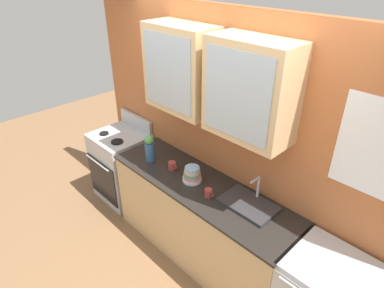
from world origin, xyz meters
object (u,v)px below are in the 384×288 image
stove_range (122,166)px  cup_near_sink (208,193)px  vase (150,148)px  sink_faucet (249,204)px  bowl_stack (192,175)px  cup_near_bowls (172,166)px

stove_range → cup_near_sink: 1.67m
stove_range → vase: size_ratio=3.70×
stove_range → sink_faucet: 1.98m
bowl_stack → vase: (-0.58, -0.06, 0.08)m
vase → bowl_stack: bearing=5.9°
bowl_stack → vase: 0.59m
stove_range → cup_near_sink: stove_range is taller
sink_faucet → bowl_stack: size_ratio=2.60×
stove_range → bowl_stack: size_ratio=5.84×
vase → cup_near_bowls: size_ratio=2.60×
sink_faucet → vase: 1.21m
bowl_stack → cup_near_sink: size_ratio=1.82×
bowl_stack → cup_near_sink: bowl_stack is taller
stove_range → cup_near_bowls: (1.03, -0.02, 0.50)m
cup_near_sink → cup_near_bowls: (-0.57, 0.06, 0.00)m
sink_faucet → cup_near_bowls: bearing=-173.3°
bowl_stack → sink_faucet: bearing=9.0°
sink_faucet → cup_near_sink: (-0.33, -0.16, 0.02)m
stove_range → vase: 0.94m
bowl_stack → cup_near_bowls: 0.29m
stove_range → cup_near_sink: bearing=-2.7°
sink_faucet → cup_near_bowls: 0.90m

